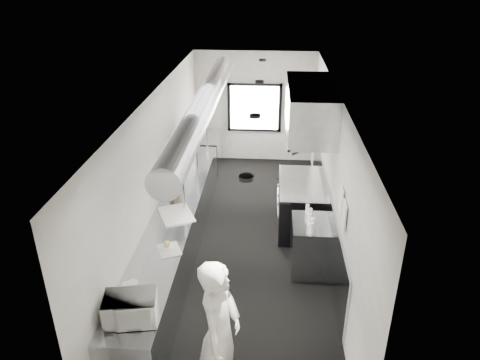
% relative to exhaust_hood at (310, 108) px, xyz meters
% --- Properties ---
extents(floor, '(3.00, 8.00, 0.01)m').
position_rel_exhaust_hood_xyz_m(floor, '(-1.10, -0.70, -2.39)').
color(floor, black).
rests_on(floor, ground).
extents(ceiling, '(3.00, 8.00, 0.01)m').
position_rel_exhaust_hood_xyz_m(ceiling, '(-1.10, -0.70, 0.41)').
color(ceiling, white).
rests_on(ceiling, wall_back).
extents(wall_back, '(3.00, 0.02, 2.80)m').
position_rel_exhaust_hood_xyz_m(wall_back, '(-1.10, 3.30, -0.99)').
color(wall_back, silver).
rests_on(wall_back, floor).
extents(wall_front, '(3.00, 0.02, 2.80)m').
position_rel_exhaust_hood_xyz_m(wall_front, '(-1.10, -4.70, -0.99)').
color(wall_front, silver).
rests_on(wall_front, floor).
extents(wall_left, '(0.02, 8.00, 2.80)m').
position_rel_exhaust_hood_xyz_m(wall_left, '(-2.60, -0.70, -0.99)').
color(wall_left, silver).
rests_on(wall_left, floor).
extents(wall_right, '(0.02, 8.00, 2.80)m').
position_rel_exhaust_hood_xyz_m(wall_right, '(0.40, -0.70, -0.99)').
color(wall_right, silver).
rests_on(wall_right, floor).
extents(wall_cladding, '(0.03, 5.50, 1.10)m').
position_rel_exhaust_hood_xyz_m(wall_cladding, '(0.38, -0.40, -1.84)').
color(wall_cladding, '#969CA3').
rests_on(wall_cladding, wall_right).
extents(hvac_duct, '(0.40, 6.40, 0.40)m').
position_rel_exhaust_hood_xyz_m(hvac_duct, '(-1.80, -0.30, 0.16)').
color(hvac_duct, '#94969C').
rests_on(hvac_duct, ceiling).
extents(service_window, '(1.36, 0.05, 1.25)m').
position_rel_exhaust_hood_xyz_m(service_window, '(-1.10, 3.26, -0.99)').
color(service_window, white).
rests_on(service_window, wall_back).
extents(exhaust_hood, '(0.81, 2.20, 0.88)m').
position_rel_exhaust_hood_xyz_m(exhaust_hood, '(0.00, 0.00, 0.00)').
color(exhaust_hood, '#969CA3').
rests_on(exhaust_hood, ceiling).
extents(prep_counter, '(0.70, 6.00, 0.90)m').
position_rel_exhaust_hood_xyz_m(prep_counter, '(-2.25, -1.20, -1.94)').
color(prep_counter, '#969CA3').
rests_on(prep_counter, floor).
extents(pass_shelf, '(0.45, 3.00, 0.68)m').
position_rel_exhaust_hood_xyz_m(pass_shelf, '(-2.29, 0.30, -0.86)').
color(pass_shelf, '#969CA3').
rests_on(pass_shelf, prep_counter).
extents(range, '(0.88, 1.60, 0.94)m').
position_rel_exhaust_hood_xyz_m(range, '(-0.06, 0.00, -1.92)').
color(range, black).
rests_on(range, floor).
extents(bottle_station, '(0.65, 0.80, 0.90)m').
position_rel_exhaust_hood_xyz_m(bottle_station, '(0.05, -1.40, -1.94)').
color(bottle_station, '#969CA3').
rests_on(bottle_station, floor).
extents(far_work_table, '(0.70, 1.20, 0.90)m').
position_rel_exhaust_hood_xyz_m(far_work_table, '(-2.25, 2.50, -1.94)').
color(far_work_table, '#969CA3').
rests_on(far_work_table, floor).
extents(notice_sheet_a, '(0.02, 0.28, 0.38)m').
position_rel_exhaust_hood_xyz_m(notice_sheet_a, '(0.37, -1.90, -0.79)').
color(notice_sheet_a, white).
rests_on(notice_sheet_a, wall_right).
extents(notice_sheet_b, '(0.02, 0.28, 0.38)m').
position_rel_exhaust_hood_xyz_m(notice_sheet_b, '(0.37, -2.25, -0.84)').
color(notice_sheet_b, white).
rests_on(notice_sheet_b, wall_right).
extents(line_cook, '(0.59, 0.77, 1.88)m').
position_rel_exhaust_hood_xyz_m(line_cook, '(-1.17, -3.94, -1.45)').
color(line_cook, silver).
rests_on(line_cook, floor).
extents(microwave, '(0.62, 0.51, 0.33)m').
position_rel_exhaust_hood_xyz_m(microwave, '(-2.23, -3.76, -1.32)').
color(microwave, white).
rests_on(microwave, prep_counter).
extents(deli_tub_a, '(0.17, 0.17, 0.09)m').
position_rel_exhaust_hood_xyz_m(deli_tub_a, '(-2.38, -3.18, -1.45)').
color(deli_tub_a, beige).
rests_on(deli_tub_a, prep_counter).
extents(deli_tub_b, '(0.15, 0.15, 0.09)m').
position_rel_exhaust_hood_xyz_m(deli_tub_b, '(-2.45, -3.23, -1.44)').
color(deli_tub_b, beige).
rests_on(deli_tub_b, prep_counter).
extents(newspaper, '(0.44, 0.48, 0.01)m').
position_rel_exhaust_hood_xyz_m(newspaper, '(-2.10, -2.32, -1.49)').
color(newspaper, silver).
rests_on(newspaper, prep_counter).
extents(small_plate, '(0.21, 0.21, 0.02)m').
position_rel_exhaust_hood_xyz_m(small_plate, '(-2.14, -2.26, -1.48)').
color(small_plate, silver).
rests_on(small_plate, prep_counter).
extents(pastry, '(0.10, 0.10, 0.10)m').
position_rel_exhaust_hood_xyz_m(pastry, '(-2.14, -2.26, -1.43)').
color(pastry, '#DDB574').
rests_on(pastry, small_plate).
extents(cutting_board, '(0.73, 0.81, 0.02)m').
position_rel_exhaust_hood_xyz_m(cutting_board, '(-2.20, -1.31, -1.48)').
color(cutting_board, silver).
rests_on(cutting_board, prep_counter).
extents(knife_block, '(0.15, 0.23, 0.24)m').
position_rel_exhaust_hood_xyz_m(knife_block, '(-2.40, -0.48, -1.37)').
color(knife_block, '#523B1D').
rests_on(knife_block, prep_counter).
extents(plate_stack_a, '(0.28, 0.28, 0.31)m').
position_rel_exhaust_hood_xyz_m(plate_stack_a, '(-2.29, -0.56, -0.67)').
color(plate_stack_a, silver).
rests_on(plate_stack_a, pass_shelf).
extents(plate_stack_b, '(0.34, 0.34, 0.35)m').
position_rel_exhaust_hood_xyz_m(plate_stack_b, '(-2.32, 0.04, -0.65)').
color(plate_stack_b, silver).
rests_on(plate_stack_b, pass_shelf).
extents(plate_stack_c, '(0.23, 0.23, 0.30)m').
position_rel_exhaust_hood_xyz_m(plate_stack_c, '(-2.29, 0.55, -0.67)').
color(plate_stack_c, silver).
rests_on(plate_stack_c, pass_shelf).
extents(plate_stack_d, '(0.28, 0.28, 0.37)m').
position_rel_exhaust_hood_xyz_m(plate_stack_d, '(-2.32, 1.03, -0.64)').
color(plate_stack_d, silver).
rests_on(plate_stack_d, pass_shelf).
extents(squeeze_bottle_a, '(0.07, 0.07, 0.17)m').
position_rel_exhaust_hood_xyz_m(squeeze_bottle_a, '(0.01, -1.70, -1.40)').
color(squeeze_bottle_a, silver).
rests_on(squeeze_bottle_a, bottle_station).
extents(squeeze_bottle_b, '(0.07, 0.07, 0.19)m').
position_rel_exhaust_hood_xyz_m(squeeze_bottle_b, '(0.03, -1.57, -1.40)').
color(squeeze_bottle_b, silver).
rests_on(squeeze_bottle_b, bottle_station).
extents(squeeze_bottle_c, '(0.07, 0.07, 0.19)m').
position_rel_exhaust_hood_xyz_m(squeeze_bottle_c, '(-0.01, -1.43, -1.40)').
color(squeeze_bottle_c, silver).
rests_on(squeeze_bottle_c, bottle_station).
extents(squeeze_bottle_d, '(0.08, 0.08, 0.18)m').
position_rel_exhaust_hood_xyz_m(squeeze_bottle_d, '(0.02, -1.24, -1.40)').
color(squeeze_bottle_d, silver).
rests_on(squeeze_bottle_d, bottle_station).
extents(squeeze_bottle_e, '(0.07, 0.07, 0.18)m').
position_rel_exhaust_hood_xyz_m(squeeze_bottle_e, '(-0.02, -1.10, -1.40)').
color(squeeze_bottle_e, silver).
rests_on(squeeze_bottle_e, bottle_station).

